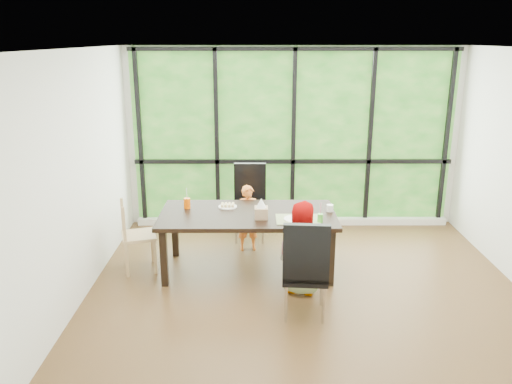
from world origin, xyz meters
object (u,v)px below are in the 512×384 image
chair_interior_leather (305,267)px  child_toddler (248,218)px  chair_window_leather (250,203)px  white_mug (330,208)px  dining_table (248,242)px  tissue_box (261,213)px  chair_end_beech (139,236)px  orange_cup (187,203)px  child_older (304,248)px  plate_near (295,219)px  green_cup (320,218)px  plate_far (228,207)px

chair_interior_leather → child_toddler: 1.83m
chair_window_leather → white_mug: size_ratio=12.68×
dining_table → tissue_box: tissue_box is taller
chair_end_beech → white_mug: (2.37, 0.05, 0.34)m
chair_end_beech → orange_cup: chair_end_beech is taller
white_mug → tissue_box: tissue_box is taller
child_toddler → child_older: bearing=-69.9°
child_toddler → tissue_box: 0.91m
chair_interior_leather → child_toddler: (-0.60, 1.73, -0.08)m
child_older → plate_near: child_older is taller
chair_interior_leather → tissue_box: chair_interior_leather is taller
child_older → green_cup: bearing=-111.4°
green_cup → white_mug: size_ratio=1.22×
plate_far → plate_near: plate_near is taller
orange_cup → child_older: bearing=-29.5°
tissue_box → orange_cup: bearing=158.0°
white_mug → chair_window_leather: bearing=136.0°
chair_interior_leather → chair_end_beech: (-1.96, 1.10, -0.09)m
plate_near → child_older: bearing=-78.9°
white_mug → chair_end_beech: bearing=-178.8°
chair_interior_leather → child_older: size_ratio=1.00×
chair_window_leather → child_older: (0.62, -1.62, 0.00)m
chair_window_leather → orange_cup: chair_window_leather is taller
chair_window_leather → chair_interior_leather: 2.19m
plate_far → green_cup: (1.10, -0.55, 0.04)m
chair_interior_leather → plate_far: 1.58m
chair_window_leather → plate_near: bearing=-65.9°
chair_end_beech → orange_cup: size_ratio=6.92×
plate_far → orange_cup: bearing=-176.2°
chair_window_leather → tissue_box: chair_window_leather is taller
child_toddler → green_cup: 1.33m
chair_end_beech → child_older: child_older is taller
chair_window_leather → plate_far: 0.87m
chair_interior_leather → tissue_box: 1.04m
child_older → plate_near: (-0.07, 0.36, 0.22)m
plate_far → plate_near: (0.82, -0.47, 0.00)m
child_older → plate_near: bearing=-62.3°
orange_cup → green_cup: 1.69m
white_mug → orange_cup: bearing=175.8°
dining_table → green_cup: green_cup is taller
chair_interior_leather → chair_window_leather: bearing=-70.0°
dining_table → tissue_box: size_ratio=13.58×
plate_far → green_cup: 1.23m
white_mug → tissue_box: (-0.85, -0.24, 0.03)m
dining_table → chair_window_leather: bearing=89.1°
orange_cup → white_mug: (1.78, -0.13, -0.02)m
child_older → tissue_box: 0.69m
dining_table → chair_end_beech: bearing=179.5°
chair_end_beech → orange_cup: bearing=-89.6°
chair_end_beech → white_mug: bearing=-105.3°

